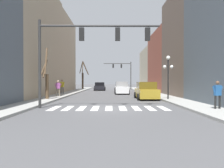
{
  "coord_description": "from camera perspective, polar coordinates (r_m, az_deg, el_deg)",
  "views": [
    {
      "loc": [
        0.12,
        -13.9,
        1.77
      ],
      "look_at": [
        0.38,
        28.45,
        1.26
      ],
      "focal_mm": 35.0,
      "sensor_mm": 36.0,
      "label": 1
    }
  ],
  "objects": [
    {
      "name": "ground_plane",
      "position": [
        14.01,
        -0.83,
        -6.56
      ],
      "size": [
        240.0,
        240.0,
        0.0
      ],
      "primitive_type": "plane",
      "color": "#4C4C4F"
    },
    {
      "name": "street_tree_left_near",
      "position": [
        21.02,
        -16.81,
        1.91
      ],
      "size": [
        0.89,
        2.28,
        4.74
      ],
      "color": "brown",
      "rests_on": "sidewalk_left"
    },
    {
      "name": "traffic_signal_near",
      "position": [
        14.72,
        -6.78,
        10.88
      ],
      "size": [
        7.99,
        0.28,
        5.82
      ],
      "color": "#2D2D2D",
      "rests_on": "ground_plane"
    },
    {
      "name": "car_parked_right_far",
      "position": [
        42.83,
        -3.2,
        -0.68
      ],
      "size": [
        2.19,
        4.37,
        1.59
      ],
      "rotation": [
        0.0,
        0.0,
        -1.57
      ],
      "color": "black",
      "rests_on": "ground_plane"
    },
    {
      "name": "pedestrian_on_right_sidewalk",
      "position": [
        29.29,
        -12.91,
        -0.37
      ],
      "size": [
        0.76,
        0.39,
        1.83
      ],
      "rotation": [
        0.0,
        0.0,
        2.74
      ],
      "color": "#4C4C51",
      "rests_on": "sidewalk_left"
    },
    {
      "name": "building_row_left",
      "position": [
        29.73,
        -20.59,
        8.93
      ],
      "size": [
        6.0,
        36.66,
        13.14
      ],
      "color": "#515B66",
      "rests_on": "ground_plane"
    },
    {
      "name": "traffic_signal_far",
      "position": [
        48.08,
        2.9,
        3.82
      ],
      "size": [
        6.08,
        0.28,
        6.09
      ],
      "color": "#2D2D2D",
      "rests_on": "ground_plane"
    },
    {
      "name": "pedestrian_on_left_sidewalk",
      "position": [
        24.61,
        -13.92,
        -0.72
      ],
      "size": [
        0.74,
        0.32,
        1.73
      ],
      "rotation": [
        0.0,
        0.0,
        3.38
      ],
      "color": "#7A705B",
      "rests_on": "sidewalk_left"
    },
    {
      "name": "car_parked_left_far",
      "position": [
        37.8,
        2.17,
        -0.82
      ],
      "size": [
        1.99,
        4.45,
        1.65
      ],
      "rotation": [
        0.0,
        0.0,
        1.57
      ],
      "color": "gray",
      "rests_on": "ground_plane"
    },
    {
      "name": "street_tree_right_near",
      "position": [
        48.67,
        -7.55,
        2.08
      ],
      "size": [
        2.24,
        2.9,
        6.18
      ],
      "color": "#473828",
      "rests_on": "sidewalk_left"
    },
    {
      "name": "crosswalk_stripes",
      "position": [
        14.46,
        -0.81,
        -6.32
      ],
      "size": [
        7.65,
        2.6,
        0.01
      ],
      "color": "white",
      "rests_on": "ground_plane"
    },
    {
      "name": "pedestrian_crossing_street",
      "position": [
        14.33,
        25.85,
        -1.96
      ],
      "size": [
        0.71,
        0.29,
        1.65
      ],
      "rotation": [
        0.0,
        0.0,
        0.2
      ],
      "color": "black",
      "rests_on": "sidewalk_right"
    },
    {
      "name": "sidewalk_left",
      "position": [
        15.25,
        -23.82,
        -5.75
      ],
      "size": [
        2.23,
        90.0,
        0.15
      ],
      "color": "#9E9E99",
      "rests_on": "ground_plane"
    },
    {
      "name": "building_row_right",
      "position": [
        30.56,
        18.76,
        7.11
      ],
      "size": [
        6.0,
        44.27,
        11.83
      ],
      "color": "#515B66",
      "rests_on": "ground_plane"
    },
    {
      "name": "street_lamp_right_corner",
      "position": [
        20.65,
        14.46,
        4.01
      ],
      "size": [
        0.95,
        0.36,
        3.97
      ],
      "color": "black",
      "rests_on": "sidewalk_right"
    },
    {
      "name": "sidewalk_right",
      "position": [
        15.16,
        22.31,
        -5.78
      ],
      "size": [
        2.23,
        90.0,
        0.15
      ],
      "color": "#9E9E99",
      "rests_on": "ground_plane"
    },
    {
      "name": "car_parked_left_near",
      "position": [
        30.77,
        2.52,
        -1.1
      ],
      "size": [
        1.99,
        4.49,
        1.74
      ],
      "rotation": [
        0.0,
        0.0,
        1.57
      ],
      "color": "white",
      "rests_on": "ground_plane"
    },
    {
      "name": "car_at_intersection",
      "position": [
        21.89,
        8.93,
        -1.86
      ],
      "size": [
        2.08,
        4.45,
        1.72
      ],
      "rotation": [
        0.0,
        0.0,
        1.57
      ],
      "color": "#A38423",
      "rests_on": "ground_plane"
    }
  ]
}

